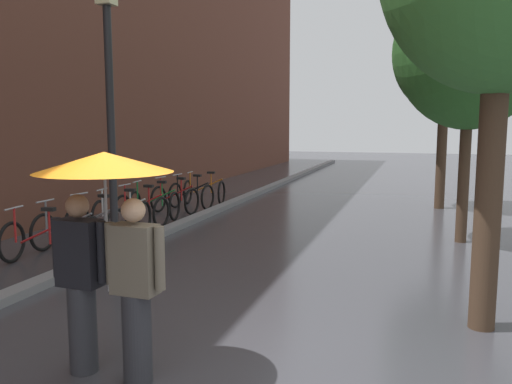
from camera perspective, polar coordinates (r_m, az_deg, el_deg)
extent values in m
plane|color=#38383D|center=(5.02, -6.68, -19.75)|extent=(80.00, 80.00, 0.00)
cube|color=slate|center=(15.11, -2.29, -1.06)|extent=(0.30, 36.00, 0.12)
cylinder|color=#473323|center=(6.21, 24.34, -0.69)|extent=(0.29, 0.29, 2.97)
cylinder|color=#473323|center=(10.77, 22.01, 1.63)|extent=(0.21, 0.21, 2.60)
ellipsoid|color=#2D6628|center=(10.83, 22.68, 15.04)|extent=(2.82, 2.82, 3.27)
cylinder|color=#473323|center=(14.98, 19.84, 3.97)|extent=(0.26, 0.26, 3.00)
ellipsoid|color=#2D6628|center=(15.08, 20.31, 14.35)|extent=(2.81, 2.81, 3.27)
torus|color=black|center=(9.53, -25.44, -5.04)|extent=(0.14, 0.70, 0.70)
torus|color=black|center=(8.97, -20.16, -5.51)|extent=(0.14, 0.70, 0.70)
cylinder|color=red|center=(9.14, -22.41, -4.10)|extent=(0.88, 0.13, 0.43)
cylinder|color=red|center=(9.07, -21.90, -3.67)|extent=(0.04, 0.04, 0.55)
cube|color=black|center=(9.02, -21.99, -1.77)|extent=(0.23, 0.12, 0.06)
cylinder|color=red|center=(9.43, -25.14, -3.35)|extent=(0.04, 0.04, 0.58)
cylinder|color=#9E9EA3|center=(9.38, -25.23, -1.61)|extent=(0.08, 0.46, 0.03)
torus|color=black|center=(10.17, -22.50, -4.13)|extent=(0.06, 0.70, 0.70)
torus|color=black|center=(9.55, -17.79, -4.63)|extent=(0.06, 0.70, 0.70)
cylinder|color=slate|center=(9.76, -19.79, -3.28)|extent=(0.88, 0.04, 0.43)
cylinder|color=slate|center=(9.68, -19.33, -2.89)|extent=(0.04, 0.04, 0.55)
cube|color=black|center=(9.63, -19.41, -1.10)|extent=(0.22, 0.10, 0.06)
cylinder|color=slate|center=(10.07, -22.22, -2.55)|extent=(0.04, 0.04, 0.58)
cylinder|color=#9E9EA3|center=(10.03, -22.30, -0.92)|extent=(0.03, 0.46, 0.03)
torus|color=black|center=(10.94, -19.18, -3.19)|extent=(0.16, 0.70, 0.70)
torus|color=black|center=(10.26, -15.12, -3.72)|extent=(0.16, 0.70, 0.70)
cylinder|color=slate|center=(10.49, -16.85, -2.43)|extent=(0.88, 0.16, 0.43)
cylinder|color=slate|center=(10.41, -16.45, -2.07)|extent=(0.04, 0.04, 0.55)
cube|color=black|center=(10.36, -16.51, -0.41)|extent=(0.23, 0.13, 0.06)
cylinder|color=slate|center=(10.84, -18.94, -1.72)|extent=(0.04, 0.04, 0.58)
cylinder|color=#9E9EA3|center=(10.80, -19.01, -0.20)|extent=(0.09, 0.46, 0.03)
torus|color=black|center=(11.53, -16.96, -2.57)|extent=(0.15, 0.70, 0.70)
torus|color=black|center=(11.11, -12.25, -2.79)|extent=(0.15, 0.70, 0.70)
cylinder|color=silver|center=(11.24, -14.21, -1.70)|extent=(0.88, 0.15, 0.43)
cylinder|color=silver|center=(11.19, -13.74, -1.34)|extent=(0.04, 0.04, 0.55)
cube|color=black|center=(11.14, -13.79, 0.21)|extent=(0.23, 0.13, 0.06)
cylinder|color=silver|center=(11.45, -16.65, -1.16)|extent=(0.04, 0.04, 0.58)
cylinder|color=#9E9EA3|center=(11.41, -16.70, 0.28)|extent=(0.09, 0.46, 0.03)
torus|color=black|center=(12.25, -14.58, -1.91)|extent=(0.09, 0.70, 0.70)
torus|color=black|center=(11.71, -10.45, -2.22)|extent=(0.09, 0.70, 0.70)
cylinder|color=red|center=(11.89, -12.18, -1.14)|extent=(0.88, 0.07, 0.43)
cylinder|color=red|center=(11.83, -11.77, -0.81)|extent=(0.04, 0.04, 0.55)
cube|color=black|center=(11.79, -11.81, 0.66)|extent=(0.22, 0.11, 0.06)
cylinder|color=red|center=(12.17, -14.31, -0.59)|extent=(0.04, 0.04, 0.58)
cylinder|color=#9E9EA3|center=(12.13, -14.35, 0.77)|extent=(0.05, 0.46, 0.03)
torus|color=black|center=(12.91, -13.28, -1.41)|extent=(0.14, 0.70, 0.70)
torus|color=black|center=(12.52, -9.02, -1.57)|extent=(0.14, 0.70, 0.70)
cylinder|color=#1E7A38|center=(12.64, -10.78, -0.61)|extent=(0.88, 0.13, 0.43)
cylinder|color=#1E7A38|center=(12.59, -10.36, -0.28)|extent=(0.04, 0.04, 0.55)
cube|color=black|center=(12.56, -10.39, 1.10)|extent=(0.23, 0.12, 0.06)
cylinder|color=#1E7A38|center=(12.83, -12.99, -0.14)|extent=(0.04, 0.04, 0.58)
cylinder|color=#9E9EA3|center=(12.80, -13.02, 1.15)|extent=(0.08, 0.46, 0.03)
torus|color=black|center=(13.80, -10.75, -0.78)|extent=(0.14, 0.70, 0.70)
torus|color=black|center=(13.24, -7.13, -1.04)|extent=(0.14, 0.70, 0.70)
cylinder|color=red|center=(13.43, -8.63, -0.09)|extent=(0.88, 0.14, 0.43)
cylinder|color=red|center=(13.37, -8.27, 0.20)|extent=(0.04, 0.04, 0.55)
cube|color=black|center=(13.33, -8.29, 1.51)|extent=(0.23, 0.13, 0.06)
cylinder|color=red|center=(13.71, -10.50, 0.40)|extent=(0.04, 0.04, 0.58)
cylinder|color=#9E9EA3|center=(13.68, -10.53, 1.61)|extent=(0.08, 0.46, 0.03)
torus|color=black|center=(14.47, -8.93, -0.36)|extent=(0.13, 0.70, 0.70)
torus|color=black|center=(13.96, -5.39, -0.59)|extent=(0.13, 0.70, 0.70)
cylinder|color=black|center=(14.13, -6.85, 0.31)|extent=(0.88, 0.13, 0.43)
cylinder|color=black|center=(14.07, -6.49, 0.59)|extent=(0.04, 0.04, 0.55)
cube|color=black|center=(14.04, -6.51, 1.83)|extent=(0.23, 0.12, 0.06)
cylinder|color=black|center=(14.39, -8.68, 0.77)|extent=(0.04, 0.04, 0.58)
cylinder|color=#9E9EA3|center=(14.36, -8.70, 1.92)|extent=(0.08, 0.46, 0.03)
torus|color=black|center=(15.13, -7.57, 0.01)|extent=(0.13, 0.70, 0.70)
torus|color=black|center=(14.84, -3.84, -0.09)|extent=(0.13, 0.70, 0.70)
cylinder|color=orange|center=(14.92, -5.36, 0.71)|extent=(0.88, 0.13, 0.43)
cylinder|color=orange|center=(14.89, -4.99, 0.99)|extent=(0.04, 0.04, 0.55)
cube|color=black|center=(14.86, -5.00, 2.16)|extent=(0.23, 0.12, 0.06)
cylinder|color=orange|center=(15.07, -7.30, 1.09)|extent=(0.04, 0.04, 0.58)
cylinder|color=#9E9EA3|center=(15.04, -7.31, 2.19)|extent=(0.08, 0.46, 0.03)
cylinder|color=#2D2D33|center=(5.20, -18.63, -14.14)|extent=(0.26, 0.26, 0.82)
cube|color=black|center=(4.98, -18.97, -6.39)|extent=(0.41, 0.24, 0.62)
sphere|color=#9E7051|center=(4.90, -19.19, -1.45)|extent=(0.21, 0.21, 0.21)
cylinder|color=black|center=(5.13, -21.16, -5.73)|extent=(0.09, 0.09, 0.56)
cylinder|color=black|center=(4.82, -16.68, -6.37)|extent=(0.09, 0.09, 0.56)
cylinder|color=#2D2D33|center=(4.87, -13.02, -15.46)|extent=(0.26, 0.26, 0.82)
cube|color=#665B4C|center=(4.64, -13.28, -7.26)|extent=(0.41, 0.24, 0.62)
sphere|color=tan|center=(4.55, -13.44, -1.98)|extent=(0.21, 0.21, 0.21)
cylinder|color=#665B4C|center=(4.77, -15.81, -6.55)|extent=(0.09, 0.09, 0.55)
cylinder|color=#665B4C|center=(4.50, -10.62, -7.23)|extent=(0.09, 0.09, 0.55)
cylinder|color=#9E9EA3|center=(4.77, -16.18, -4.23)|extent=(0.02, 0.02, 1.10)
cone|color=orange|center=(4.69, -16.45, 3.20)|extent=(1.21, 1.21, 0.18)
cylinder|color=black|center=(8.16, -15.70, 5.27)|extent=(0.12, 0.12, 4.04)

